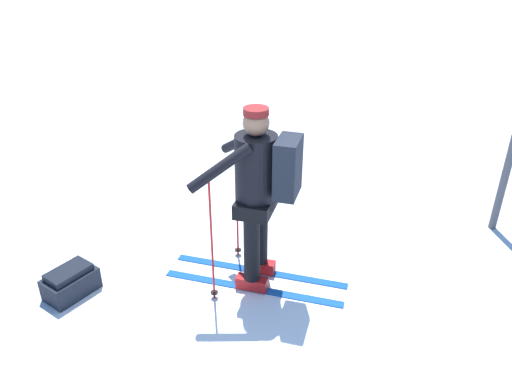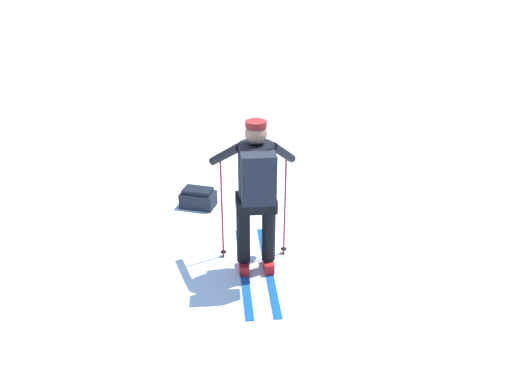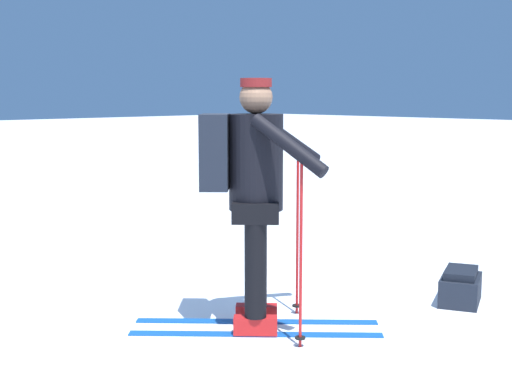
% 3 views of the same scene
% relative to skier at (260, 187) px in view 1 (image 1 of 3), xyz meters
% --- Properties ---
extents(ground_plane, '(80.00, 80.00, 0.00)m').
position_rel_skier_xyz_m(ground_plane, '(0.14, -0.25, -1.04)').
color(ground_plane, white).
extents(skier, '(1.51, 1.49, 1.76)m').
position_rel_skier_xyz_m(skier, '(0.00, 0.00, 0.00)').
color(skier, '#144C9E').
rests_on(skier, ground_plane).
extents(dropped_backpack, '(0.46, 0.55, 0.28)m').
position_rel_skier_xyz_m(dropped_backpack, '(-0.71, -1.63, -0.91)').
color(dropped_backpack, black).
rests_on(dropped_backpack, ground_plane).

